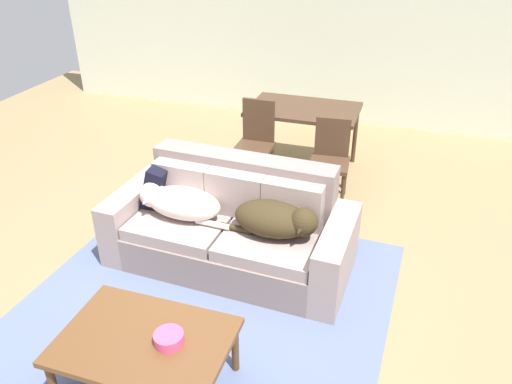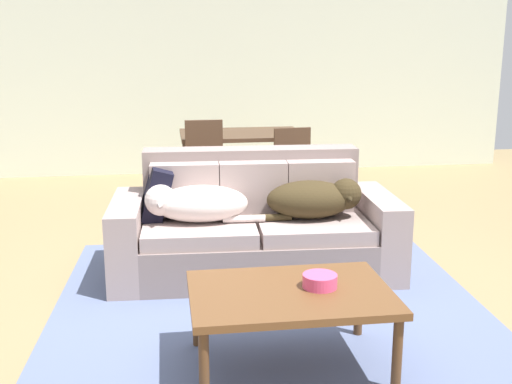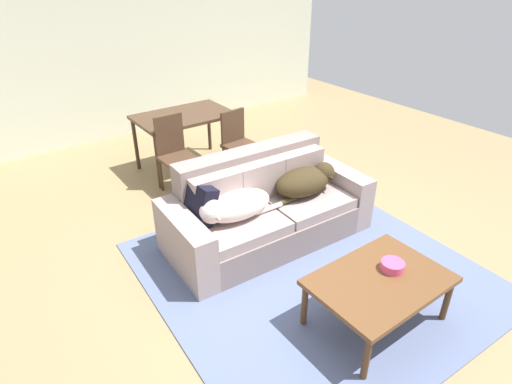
{
  "view_description": "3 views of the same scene",
  "coord_description": "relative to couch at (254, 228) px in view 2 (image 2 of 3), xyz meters",
  "views": [
    {
      "loc": [
        1.42,
        -3.09,
        2.71
      ],
      "look_at": [
        0.3,
        0.36,
        0.67
      ],
      "focal_mm": 35.04,
      "sensor_mm": 36.0,
      "label": 1
    },
    {
      "loc": [
        -0.53,
        -4.21,
        1.71
      ],
      "look_at": [
        0.09,
        0.09,
        0.65
      ],
      "focal_mm": 44.64,
      "sensor_mm": 36.0,
      "label": 2
    },
    {
      "loc": [
        -2.15,
        -2.67,
        2.58
      ],
      "look_at": [
        0.0,
        0.29,
        0.55
      ],
      "focal_mm": 29.97,
      "sensor_mm": 36.0,
      "label": 3
    }
  ],
  "objects": [
    {
      "name": "ground_plane",
      "position": [
        -0.11,
        -0.28,
        -0.33
      ],
      "size": [
        10.0,
        10.0,
        0.0
      ],
      "primitive_type": "plane",
      "color": "#8F7951"
    },
    {
      "name": "back_partition",
      "position": [
        -0.11,
        3.72,
        1.02
      ],
      "size": [
        8.0,
        0.12,
        2.7
      ],
      "primitive_type": "cube",
      "color": "silver",
      "rests_on": "ground"
    },
    {
      "name": "area_rug",
      "position": [
        -0.0,
        -0.73,
        -0.33
      ],
      "size": [
        2.89,
        2.95,
        0.01
      ],
      "primitive_type": "cube",
      "rotation": [
        0.0,
        0.0,
        -0.04
      ],
      "color": "slate",
      "rests_on": "ground"
    },
    {
      "name": "couch",
      "position": [
        0.0,
        0.0,
        0.0
      ],
      "size": [
        2.1,
        1.0,
        0.89
      ],
      "rotation": [
        0.0,
        0.0,
        -0.04
      ],
      "color": "gray",
      "rests_on": "ground"
    },
    {
      "name": "dog_on_left_cushion",
      "position": [
        -0.44,
        -0.11,
        0.23
      ],
      "size": [
        0.84,
        0.38,
        0.28
      ],
      "rotation": [
        0.0,
        0.0,
        -0.04
      ],
      "color": "silver",
      "rests_on": "couch"
    },
    {
      "name": "dog_on_right_cushion",
      "position": [
        0.43,
        -0.13,
        0.24
      ],
      "size": [
        0.8,
        0.41,
        0.29
      ],
      "rotation": [
        0.0,
        0.0,
        -0.04
      ],
      "color": "#372B17",
      "rests_on": "couch"
    },
    {
      "name": "throw_pillow_by_left_arm",
      "position": [
        -0.71,
        0.08,
        0.27
      ],
      "size": [
        0.27,
        0.4,
        0.41
      ],
      "primitive_type": "cube",
      "rotation": [
        0.0,
        0.27,
        0.06
      ],
      "color": "black",
      "rests_on": "couch"
    },
    {
      "name": "coffee_table",
      "position": [
        -0.02,
        -1.48,
        0.06
      ],
      "size": [
        1.04,
        0.73,
        0.44
      ],
      "color": "brown",
      "rests_on": "ground"
    },
    {
      "name": "bowl_on_coffee_table",
      "position": [
        0.14,
        -1.46,
        0.14
      ],
      "size": [
        0.18,
        0.18,
        0.07
      ],
      "primitive_type": "cylinder",
      "color": "#EA4C7F",
      "rests_on": "coffee_table"
    },
    {
      "name": "dining_table",
      "position": [
        0.15,
        1.97,
        0.35
      ],
      "size": [
        1.24,
        0.8,
        0.76
      ],
      "color": "#493222",
      "rests_on": "ground"
    },
    {
      "name": "dining_chair_near_left",
      "position": [
        -0.26,
        1.46,
        0.19
      ],
      "size": [
        0.4,
        0.4,
        0.95
      ],
      "rotation": [
        0.0,
        0.0,
        0.01
      ],
      "color": "#493222",
      "rests_on": "ground"
    },
    {
      "name": "dining_chair_near_right",
      "position": [
        0.59,
        1.35,
        0.15
      ],
      "size": [
        0.43,
        0.43,
        0.87
      ],
      "rotation": [
        0.0,
        0.0,
        0.08
      ],
      "color": "#493222",
      "rests_on": "ground"
    }
  ]
}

